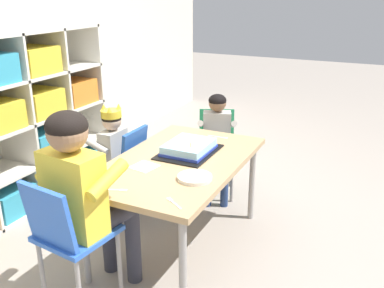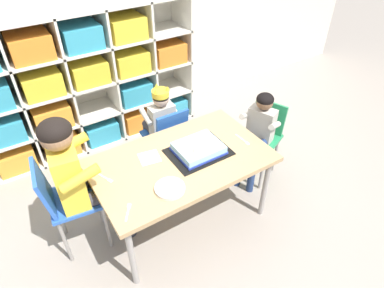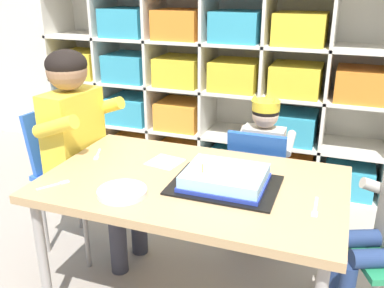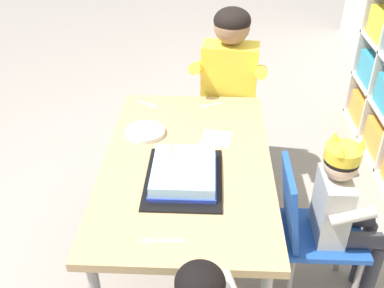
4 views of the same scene
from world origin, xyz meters
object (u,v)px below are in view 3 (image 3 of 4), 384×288
(birthday_cake_on_tray, at_px, (225,179))
(fork_near_cake_tray, at_px, (98,155))
(fork_at_table_front_edge, at_px, (55,185))
(classroom_chair_adult_side, at_px, (68,166))
(classroom_chair_blue, at_px, (259,180))
(fork_near_child_seat, at_px, (315,208))
(child_with_crown, at_px, (265,149))
(paper_plate_stack, at_px, (122,192))
(adult_helper_seated, at_px, (83,134))
(activity_table, at_px, (193,191))

(birthday_cake_on_tray, relative_size, fork_near_cake_tray, 3.39)
(fork_at_table_front_edge, relative_size, fork_near_cake_tray, 0.96)
(classroom_chair_adult_side, bearing_deg, fork_near_cake_tray, -106.53)
(birthday_cake_on_tray, bearing_deg, classroom_chair_blue, 86.26)
(birthday_cake_on_tray, xyz_separation_m, fork_near_child_seat, (0.35, -0.06, -0.03))
(child_with_crown, height_order, fork_near_child_seat, child_with_crown)
(birthday_cake_on_tray, relative_size, paper_plate_stack, 2.21)
(fork_near_cake_tray, bearing_deg, paper_plate_stack, -158.62)
(birthday_cake_on_tray, distance_m, fork_near_cake_tray, 0.64)
(paper_plate_stack, distance_m, fork_at_table_front_edge, 0.29)
(child_with_crown, xyz_separation_m, fork_at_table_front_edge, (-0.66, -0.87, 0.09))
(classroom_chair_blue, distance_m, child_with_crown, 0.17)
(adult_helper_seated, height_order, fork_near_cake_tray, adult_helper_seated)
(birthday_cake_on_tray, bearing_deg, paper_plate_stack, -149.50)
(activity_table, bearing_deg, classroom_chair_adult_side, 164.85)
(classroom_chair_adult_side, height_order, birthday_cake_on_tray, classroom_chair_adult_side)
(classroom_chair_adult_side, distance_m, birthday_cake_on_tray, 0.93)
(birthday_cake_on_tray, xyz_separation_m, paper_plate_stack, (-0.34, -0.20, -0.02))
(adult_helper_seated, bearing_deg, paper_plate_stack, -125.89)
(classroom_chair_blue, xyz_separation_m, classroom_chair_adult_side, (-0.93, -0.32, 0.07))
(paper_plate_stack, bearing_deg, fork_near_cake_tray, 134.29)
(classroom_chair_blue, bearing_deg, fork_near_child_seat, 118.20)
(adult_helper_seated, relative_size, paper_plate_stack, 5.66)
(activity_table, height_order, child_with_crown, child_with_crown)
(classroom_chair_blue, bearing_deg, adult_helper_seated, 22.51)
(birthday_cake_on_tray, bearing_deg, fork_at_table_front_edge, -160.57)
(activity_table, height_order, adult_helper_seated, adult_helper_seated)
(fork_near_child_seat, bearing_deg, fork_near_cake_tray, 79.30)
(paper_plate_stack, bearing_deg, child_with_crown, 66.04)
(activity_table, relative_size, adult_helper_seated, 1.14)
(classroom_chair_adult_side, height_order, fork_near_child_seat, classroom_chair_adult_side)
(classroom_chair_blue, distance_m, fork_at_table_front_edge, 1.02)
(child_with_crown, relative_size, fork_near_child_seat, 5.68)
(child_with_crown, distance_m, classroom_chair_adult_side, 1.03)
(activity_table, relative_size, child_with_crown, 1.45)
(classroom_chair_adult_side, relative_size, fork_near_cake_tray, 6.18)
(classroom_chair_adult_side, bearing_deg, classroom_chair_blue, -64.10)
(classroom_chair_blue, xyz_separation_m, paper_plate_stack, (-0.38, -0.73, 0.22))
(paper_plate_stack, xyz_separation_m, fork_at_table_front_edge, (-0.29, -0.02, -0.01))
(fork_at_table_front_edge, bearing_deg, child_with_crown, 176.18)
(adult_helper_seated, bearing_deg, fork_at_table_front_edge, -154.10)
(child_with_crown, height_order, fork_near_cake_tray, child_with_crown)
(classroom_chair_blue, bearing_deg, fork_near_cake_tray, 32.71)
(birthday_cake_on_tray, distance_m, paper_plate_stack, 0.40)
(activity_table, bearing_deg, adult_helper_seated, 163.35)
(child_with_crown, bearing_deg, classroom_chair_adult_side, 25.18)
(classroom_chair_adult_side, xyz_separation_m, paper_plate_stack, (0.55, -0.41, 0.15))
(adult_helper_seated, relative_size, fork_at_table_front_edge, 9.07)
(classroom_chair_adult_side, bearing_deg, activity_table, -98.24)
(paper_plate_stack, bearing_deg, activity_table, 45.21)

